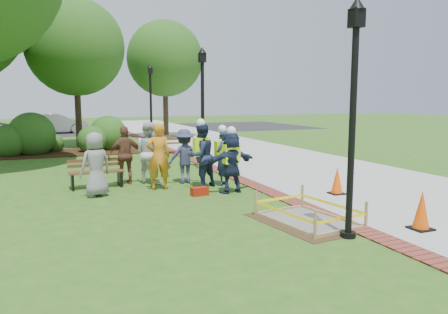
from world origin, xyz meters
name	(u,v)px	position (x,y,z in m)	size (l,w,h in m)	color
ground	(224,206)	(0.00, 0.00, 0.00)	(100.00, 100.00, 0.00)	#285116
sidewalk	(241,150)	(5.00, 10.00, 0.01)	(6.00, 60.00, 0.02)	#9E9E99
brick_edging	(177,153)	(1.75, 10.00, 0.01)	(0.50, 60.00, 0.03)	maroon
mulch_bed	(66,153)	(-3.00, 12.00, 0.02)	(7.00, 3.00, 0.05)	#381E0F
parking_lot	(97,130)	(0.00, 27.00, 0.00)	(36.00, 12.00, 0.01)	black
wet_concrete_pad	(308,211)	(1.12, -1.86, 0.23)	(2.00, 2.51, 0.55)	#47331E
bench_near	(96,179)	(-2.54, 3.36, 0.26)	(1.52, 0.55, 0.81)	brown
bench_far	(172,148)	(1.53, 10.12, 0.27)	(1.56, 0.56, 0.84)	#50391B
cone_front	(422,211)	(2.82, -3.18, 0.38)	(0.40, 0.40, 0.79)	black
cone_back	(337,181)	(3.25, 0.04, 0.36)	(0.38, 0.38, 0.75)	black
cone_far	(197,142)	(3.03, 10.94, 0.37)	(0.39, 0.39, 0.78)	black
toolbox	(199,191)	(-0.15, 1.31, 0.11)	(0.44, 0.24, 0.22)	maroon
lamp_near	(353,101)	(1.25, -3.00, 2.48)	(0.28, 0.28, 4.26)	black
lamp_mid	(203,100)	(1.25, 5.00, 2.48)	(0.28, 0.28, 4.26)	black
lamp_far	(151,99)	(1.25, 13.00, 2.48)	(0.28, 0.28, 4.26)	black
tree_back	(75,47)	(-2.21, 14.69, 5.10)	(4.96, 4.96, 7.59)	#3D2D1E
tree_right	(165,59)	(3.38, 18.19, 4.99)	(4.79, 4.79, 7.40)	#3D2D1E
shrub_a	(9,157)	(-5.38, 11.71, 0.00)	(1.52, 1.52, 1.52)	#1F4E16
shrub_b	(33,154)	(-4.42, 12.14, 0.00)	(2.06, 2.06, 2.06)	#1F4E16
shrub_c	(92,152)	(-1.83, 11.94, 0.00)	(1.35, 1.35, 1.35)	#1F4E16
shrub_d	(109,150)	(-0.99, 12.63, 0.00)	(1.82, 1.82, 1.82)	#1F4E16
shrub_e	(55,151)	(-3.48, 12.92, 0.00)	(0.91, 0.91, 0.91)	#1F4E16
casual_person_a	(96,165)	(-2.66, 2.24, 0.83)	(0.62, 0.52, 1.67)	gray
casual_person_b	(158,157)	(-0.94, 2.48, 0.93)	(0.62, 0.43, 1.85)	orange
casual_person_c	(149,153)	(-0.99, 3.49, 0.92)	(0.66, 0.70, 1.84)	silver
casual_person_d	(126,155)	(-1.67, 3.57, 0.86)	(0.56, 0.37, 1.72)	brown
casual_person_e	(184,156)	(-0.01, 3.07, 0.81)	(0.52, 0.34, 1.62)	#33335A
hivis_worker_a	(231,160)	(0.76, 1.32, 0.90)	(0.57, 0.41, 1.79)	#152438
hivis_worker_b	(222,155)	(0.93, 2.39, 0.88)	(0.60, 0.60, 1.77)	#1A1E43
hivis_worker_c	(201,154)	(0.25, 2.33, 0.97)	(0.68, 0.56, 1.96)	#1B2748
parked_car_b	(56,133)	(-3.15, 24.26, 0.00)	(4.82, 2.10, 1.57)	#98989C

